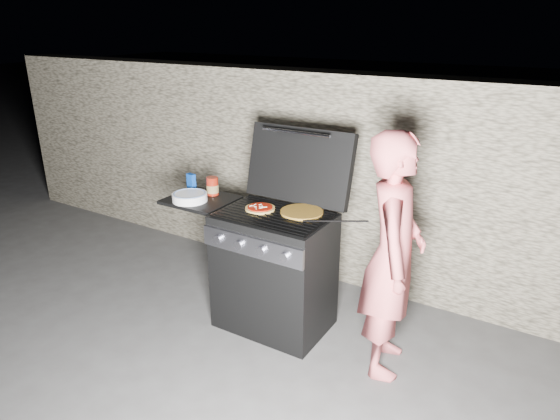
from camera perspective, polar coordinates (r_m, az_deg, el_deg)
The scene contains 10 objects.
ground at distance 3.95m, azimuth -0.63°, elevation -12.83°, with size 50.00×50.00×0.00m, color #3C3A39.
stone_wall at distance 4.41m, azimuth 6.58°, elevation 3.69°, with size 8.00×0.35×1.80m, color gray.
gas_grill at distance 3.84m, azimuth -3.84°, elevation -6.06°, with size 1.34×0.79×0.91m, color black, non-canonical shape.
pizza_topped at distance 3.61m, azimuth -2.29°, elevation 0.24°, with size 0.22×0.22×0.02m, color #B78541, non-canonical shape.
pizza_plain at distance 3.54m, azimuth 2.50°, elevation -0.22°, with size 0.31×0.31×0.02m, color #BD8E27.
sauce_jar at distance 3.96m, azimuth -7.73°, elevation 2.74°, with size 0.09×0.09×0.14m, color maroon.
blue_carton at distance 4.05m, azimuth -10.09°, elevation 3.07°, with size 0.07×0.04×0.15m, color navy.
plate_stack at distance 3.85m, azimuth -10.27°, elevation 1.46°, with size 0.27×0.27×0.06m, color white.
person at distance 3.23m, azimuth 12.76°, elevation -5.20°, with size 0.59×0.39×1.61m, color #D85C60.
tongs at distance 3.30m, azimuth 6.28°, elevation -1.26°, with size 0.01×0.01×0.46m, color black.
Camera 1 is at (1.75, -2.78, 2.20)m, focal length 32.00 mm.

